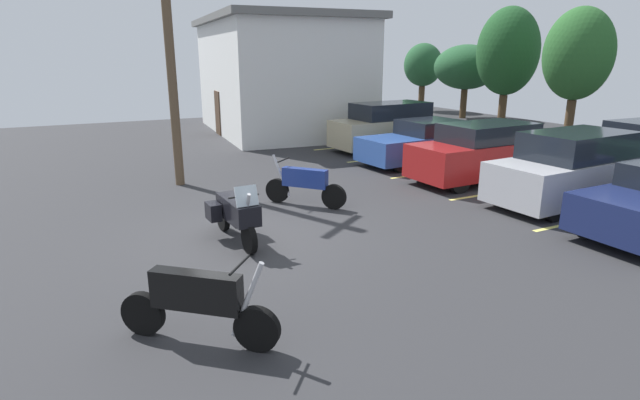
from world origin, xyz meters
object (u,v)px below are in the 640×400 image
at_px(motorcycle_touring, 236,213).
at_px(car_silver, 569,169).
at_px(car_blue, 424,143).
at_px(motorcycle_third, 198,302).
at_px(motorcycle_second, 304,184).
at_px(utility_pole, 169,46).
at_px(car_far_black, 639,142).
at_px(car_champagne, 386,126).
at_px(car_red, 481,152).

distance_m(motorcycle_touring, car_silver, 8.65).
relative_size(car_blue, car_silver, 1.13).
bearing_deg(motorcycle_touring, motorcycle_third, -24.98).
xyz_separation_m(motorcycle_second, car_silver, (2.91, 6.19, 0.35)).
xyz_separation_m(motorcycle_third, utility_pole, (-8.94, 1.57, 3.42)).
bearing_deg(motorcycle_third, car_far_black, 105.63).
distance_m(motorcycle_second, car_blue, 6.82).
height_order(car_champagne, car_silver, car_champagne).
bearing_deg(car_blue, car_red, -3.01).
bearing_deg(car_silver, motorcycle_third, -77.15).
bearing_deg(car_red, motorcycle_third, -62.27).
bearing_deg(motorcycle_second, motorcycle_touring, -53.03).
xyz_separation_m(car_red, car_silver, (2.91, 0.21, 0.03)).
xyz_separation_m(motorcycle_third, car_blue, (-8.22, 10.11, 0.13)).
distance_m(motorcycle_third, utility_pole, 9.70).
bearing_deg(car_far_black, utility_pole, -104.92).
distance_m(car_champagne, car_blue, 2.85).
bearing_deg(car_blue, car_far_black, 63.97).
distance_m(car_blue, car_silver, 5.90).
bearing_deg(motorcycle_second, car_champagne, 132.22).
distance_m(car_blue, car_red, 2.99).
bearing_deg(utility_pole, car_blue, 85.18).
distance_m(motorcycle_third, car_silver, 10.44).
bearing_deg(utility_pole, car_red, 66.19).
relative_size(car_red, utility_pole, 0.58).
relative_size(motorcycle_third, car_blue, 0.37).
distance_m(motorcycle_touring, car_champagne, 11.62).
height_order(car_red, car_far_black, car_red).
bearing_deg(car_blue, motorcycle_third, -50.91).
xyz_separation_m(motorcycle_second, utility_pole, (-3.70, -2.42, 3.44)).
bearing_deg(motorcycle_touring, car_red, 102.12).
distance_m(motorcycle_touring, motorcycle_second, 2.98).
bearing_deg(car_champagne, car_blue, -5.56).
height_order(motorcycle_touring, motorcycle_third, motorcycle_touring).
xyz_separation_m(car_champagne, car_silver, (8.72, -0.22, -0.04)).
bearing_deg(motorcycle_touring, utility_pole, -179.61).
distance_m(car_champagne, car_far_black, 9.20).
bearing_deg(car_red, car_blue, 176.99).
bearing_deg(car_far_black, motorcycle_third, -74.37).
height_order(car_silver, utility_pole, utility_pole).
xyz_separation_m(motorcycle_touring, motorcycle_third, (3.44, -1.60, -0.04)).
bearing_deg(car_silver, utility_pole, -127.56).
height_order(car_red, car_silver, car_silver).
relative_size(motorcycle_touring, car_champagne, 0.48).
distance_m(motorcycle_second, motorcycle_third, 6.58).
xyz_separation_m(motorcycle_third, car_silver, (-2.32, 10.17, 0.33)).
distance_m(motorcycle_second, car_champagne, 8.66).
distance_m(motorcycle_second, car_red, 5.98).
relative_size(car_red, car_far_black, 0.98).
bearing_deg(motorcycle_second, car_red, 90.01).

